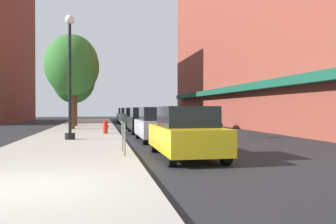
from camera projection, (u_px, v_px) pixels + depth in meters
The scene contains 15 objects.
ground_plane at pixel (139, 131), 25.02m from camera, with size 90.00×90.00×0.00m, color #232326.
sidewalk_slab at pixel (83, 130), 25.26m from camera, with size 4.80×50.00×0.12m, color #A8A399.
lamppost at pixel (70, 74), 16.58m from camera, with size 0.48×0.48×5.90m.
fire_hydrant at pixel (105, 127), 20.55m from camera, with size 0.33×0.26×0.79m.
parking_meter_near at pixel (122, 127), 11.95m from camera, with size 0.14×0.09×1.31m.
parking_meter_far at pixel (125, 129), 10.78m from camera, with size 0.14×0.09×1.31m.
tree_near at pixel (72, 65), 25.12m from camera, with size 3.82×3.82×6.79m.
tree_mid at pixel (75, 67), 29.53m from camera, with size 4.05×4.05×7.31m.
tree_far at pixel (74, 79), 34.08m from camera, with size 4.09×4.09×6.70m.
car_yellow at pixel (186, 133), 11.22m from camera, with size 1.80×4.30×1.66m.
car_silver at pixel (157, 125), 17.05m from camera, with size 1.80×4.30×1.66m.
car_black at pixel (144, 121), 22.55m from camera, with size 1.80×4.30×1.66m.
car_green at pixel (135, 118), 28.63m from camera, with size 1.80×4.30×1.66m.
car_white at pixel (129, 116), 35.05m from camera, with size 1.80×4.30×1.66m.
car_blue at pixel (125, 115), 40.61m from camera, with size 1.80×4.30×1.66m.
Camera 1 is at (1.36, -6.95, 1.59)m, focal length 37.47 mm.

